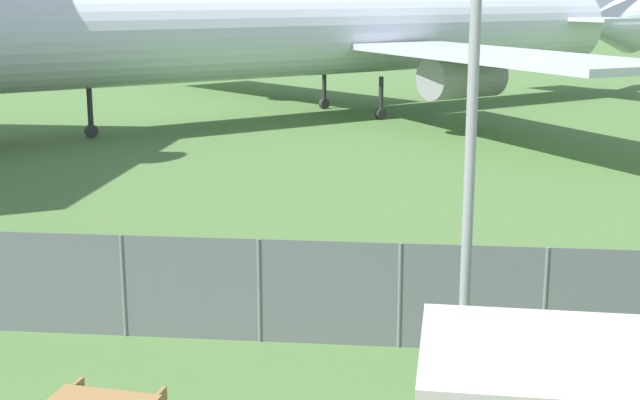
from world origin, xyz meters
TOP-DOWN VIEW (x-y plane):
  - perimeter_fence at (-0.00, 10.29)m, footprint 56.07×0.07m
  - airplane at (-1.74, 41.17)m, footprint 39.17×33.59m
  - light_mast at (3.55, 7.97)m, footprint 0.44×0.44m

SIDE VIEW (x-z plane):
  - perimeter_fence at x=0.00m, z-range 0.00..1.95m
  - airplane at x=-1.74m, z-range -2.20..10.71m
  - light_mast at x=3.55m, z-range 0.88..9.24m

